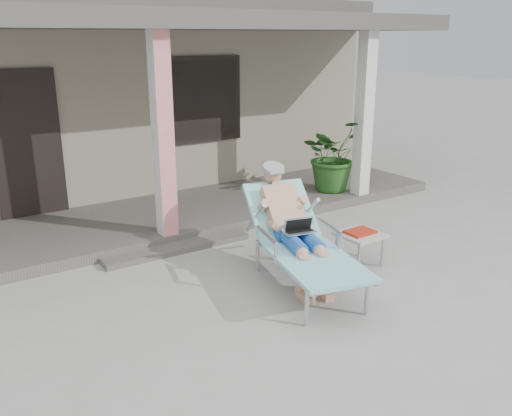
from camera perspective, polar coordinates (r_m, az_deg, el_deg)
ground at (r=5.70m, az=-0.01°, el=-10.40°), size 60.00×60.00×0.00m
house at (r=11.09m, az=-19.19°, el=11.51°), size 10.40×5.40×3.30m
porch_deck at (r=8.14m, az=-11.70°, el=-1.36°), size 10.00×2.00×0.15m
porch_overhang at (r=7.66m, az=-12.86°, el=18.08°), size 10.00×2.30×2.85m
porch_step at (r=7.16m, az=-8.20°, el=-4.18°), size 2.00×0.30×0.07m
lounger at (r=6.01m, az=4.35°, el=-0.48°), size 1.19×2.10×1.32m
side_table at (r=6.67m, az=10.89°, el=-2.92°), size 0.50×0.50×0.44m
potted_palm at (r=9.28m, az=8.13°, el=5.57°), size 1.15×1.02×1.22m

